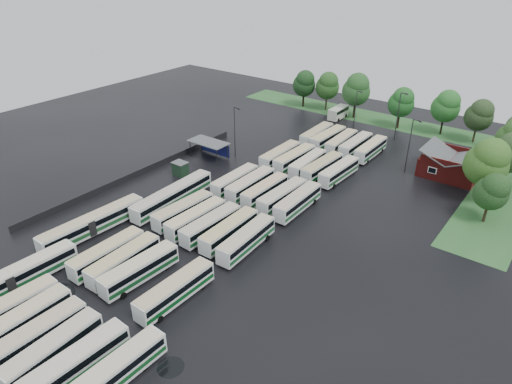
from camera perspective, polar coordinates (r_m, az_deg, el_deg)
The scene contains 58 objects.
ground at distance 69.09m, azimuth -7.37°, elevation -5.11°, with size 160.00×160.00×0.00m, color black.
brick_building at distance 92.17m, azimuth 23.09°, elevation 2.97°, with size 10.07×8.60×5.39m.
wash_shed at distance 92.43m, azimuth -5.79°, elevation 6.01°, with size 8.20×4.20×3.58m.
utility_hut at distance 86.37m, azimuth -9.45°, elevation 2.90°, with size 2.70×2.20×2.62m.
grass_strip_north at distance 118.47m, azimuth 15.77°, elevation 8.60°, with size 80.00×10.00×0.01m, color #2C602B.
grass_strip_east at distance 91.58m, azimuth 28.79°, elevation 0.18°, with size 10.00×50.00×0.01m, color #2C602B.
west_fence at distance 88.18m, azimuth -14.27°, elevation 2.42°, with size 0.10×50.00×1.20m, color #2D2D30.
bus_r0c0 at distance 60.11m, azimuth -28.32°, elevation -12.70°, with size 2.72×10.80×2.98m.
bus_r0c1 at distance 57.75m, azimuth -27.10°, elevation -14.18°, with size 2.50×10.88×3.02m.
bus_r0c2 at distance 55.41m, azimuth -25.64°, elevation -15.84°, with size 2.34×10.72×2.98m.
bus_r0c3 at distance 53.18m, azimuth -24.02°, elevation -17.59°, with size 2.73×10.82×2.99m.
bus_r0c4 at distance 51.02m, azimuth -21.51°, elevation -19.24°, with size 2.75×11.12×3.07m.
bus_r1c0 at distance 64.55m, azimuth -18.10°, elevation -7.32°, with size 2.40×10.94×3.04m.
bus_r1c1 at distance 62.63m, azimuth -16.19°, elevation -8.22°, with size 2.73×10.96×3.03m.
bus_r1c2 at distance 60.48m, azimuth -14.35°, elevation -9.37°, with size 2.84×11.11×3.07m.
bus_r1c4 at distance 56.40m, azimuth -10.06°, elevation -11.98°, with size 2.48×11.10×3.08m.
bus_r2c0 at distance 71.74m, azimuth -9.10°, elevation -2.32°, with size 2.84×11.01×3.04m.
bus_r2c1 at distance 69.50m, azimuth -7.51°, elevation -3.29°, with size 2.67×10.92×3.02m.
bus_r2c2 at distance 67.70m, azimuth -5.67°, elevation -4.09°, with size 2.67×10.93×3.02m.
bus_r2c3 at distance 66.11m, azimuth -3.36°, elevation -4.85°, with size 2.57×11.01×3.05m.
bus_r2c4 at distance 64.10m, azimuth -1.19°, elevation -5.95°, with size 2.89×11.18×3.08m.
bus_r3c0 at distance 80.18m, azimuth -2.64°, elevation 1.46°, with size 2.35×10.67×2.97m.
bus_r3c1 at distance 78.57m, azimuth -0.72°, elevation 0.96°, with size 2.49×11.20×3.11m.
bus_r3c2 at distance 76.84m, azimuth 1.12°, elevation 0.21°, with size 2.35×10.59×2.94m.
bus_r3c3 at distance 75.09m, azimuth 3.30°, elevation -0.49°, with size 2.66×11.05×3.06m.
bus_r3c4 at distance 73.57m, azimuth 5.24°, elevation -1.21°, with size 2.56×11.14×3.09m.
bus_r4c0 at distance 90.04m, azimuth 3.03°, elevation 4.62°, with size 2.46×11.18×3.11m.
bus_r4c1 at distance 88.76m, azimuth 4.82°, elevation 4.19°, with size 2.67×11.20×3.10m.
bus_r4c2 at distance 87.06m, azimuth 6.47°, elevation 3.56°, with size 2.58×10.73×2.97m.
bus_r4c3 at distance 85.73m, azimuth 8.25°, elevation 3.08°, with size 2.82×11.14×3.08m.
bus_r4c4 at distance 84.66m, azimuth 10.32°, elevation 2.54°, with size 2.71×10.88×3.01m.
bus_r5c0 at distance 101.12m, azimuth 7.58°, elevation 7.11°, with size 2.71×11.14×3.08m.
bus_r5c1 at distance 99.68m, azimuth 8.98°, elevation 6.70°, with size 2.73×11.21×3.10m.
bus_r5c2 at distance 98.00m, azimuth 10.61°, elevation 6.15°, with size 2.62×10.93×3.03m.
bus_r5c3 at distance 96.97m, azimuth 12.32°, elevation 5.75°, with size 2.39×11.02×3.07m.
bus_r5c4 at distance 95.75m, azimuth 14.14°, elevation 5.23°, with size 2.33×10.87×3.02m.
artic_bus_west_a at distance 64.65m, azimuth -28.04°, elevation -9.53°, with size 2.84×16.17×2.99m.
artic_bus_west_b at distance 76.29m, azimuth -10.38°, elevation -0.42°, with size 2.95×16.75×3.09m.
artic_bus_west_c at distance 71.69m, azimuth -19.70°, elevation -3.75°, with size 3.10×16.79×3.10m.
minibus at distance 116.86m, azimuth 10.25°, elevation 9.78°, with size 2.53×6.61×2.89m.
tree_north_0 at distance 123.54m, azimuth 6.08°, elevation 13.36°, with size 5.97×5.96×9.87m.
tree_north_1 at distance 121.61m, azimuth 8.95°, elevation 13.02°, with size 6.09×6.09×10.09m.
tree_north_2 at distance 116.40m, azimuth 12.46°, elevation 12.44°, with size 6.87×6.87×11.37m.
tree_north_3 at distance 112.05m, azimuth 17.76°, elevation 10.67°, with size 5.99×5.99×9.92m.
tree_north_4 at distance 111.39m, azimuth 22.70°, elevation 9.90°, with size 6.29×6.29×10.43m.
tree_north_5 at distance 109.30m, azimuth 26.18°, elevation 8.65°, with size 5.94×5.94×9.83m.
tree_east_0 at distance 77.09m, azimuth 27.46°, elevation 0.10°, with size 5.14×5.14×8.51m.
tree_east_1 at distance 82.11m, azimuth 26.99°, elevation 3.40°, with size 6.99×6.99×11.58m.
tree_east_2 at distance 89.84m, azimuth 29.14°, elevation 4.36°, with size 6.30×6.30×10.44m.
lamp_post_ne at distance 88.80m, azimuth 18.73°, elevation 5.90°, with size 1.64×0.32×10.67m.
lamp_post_nw at distance 91.47m, azimuth -2.62°, elevation 7.97°, with size 1.61×0.31×10.48m.
lamp_post_back_w at distance 108.17m, azimuth 12.39°, elevation 10.24°, with size 1.45×0.28×9.44m.
lamp_post_back_e at distance 104.41m, azimuth 17.41°, elevation 9.41°, with size 1.66×0.32×10.79m.
puddle_0 at distance 62.47m, azimuth -23.83°, elevation -11.78°, with size 4.81×4.81×0.01m, color black.
puddle_1 at distance 55.04m, azimuth -18.19°, elevation -16.80°, with size 3.17×3.17×0.01m, color black.
puddle_2 at distance 74.55m, azimuth -8.91°, elevation -2.53°, with size 7.01×7.01×0.01m, color black.
puddle_3 at distance 65.09m, azimuth -1.88°, elevation -7.19°, with size 2.84×2.84×0.01m, color black.
puddle_4 at distance 50.50m, azimuth -10.62°, elevation -20.72°, with size 2.81×2.81×0.01m, color black.
Camera 1 is at (41.56, -40.32, 37.69)m, focal length 32.00 mm.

